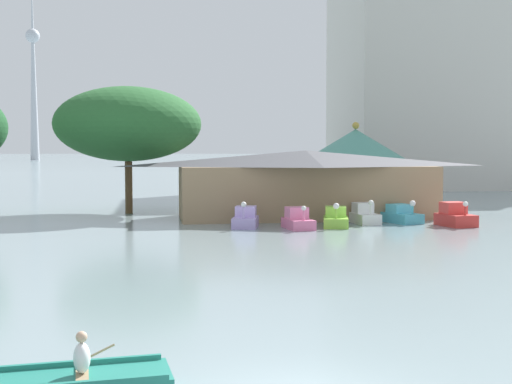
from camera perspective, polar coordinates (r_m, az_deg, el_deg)
The scene contains 11 objects.
pedal_boat_lavender at distance 41.26m, azimuth -0.90°, elevation -2.30°, with size 1.99×2.68×1.66m.
pedal_boat_pink at distance 40.63m, azimuth 3.57°, elevation -2.41°, with size 1.66×2.73×1.47m.
pedal_boat_lime at distance 41.89m, azimuth 6.78°, elevation -2.26°, with size 2.12×3.02×1.57m.
pedal_boat_white at distance 44.08m, azimuth 9.17°, elevation -1.95°, with size 1.50×2.71×1.60m.
pedal_boat_cyan at distance 44.91m, azimuth 12.26°, elevation -1.94°, with size 2.24×2.98×1.54m.
pedal_boat_red at distance 43.79m, azimuth 16.56°, elevation -2.02°, with size 2.04×2.63×1.62m.
boathouse at distance 47.22m, azimuth 4.24°, elevation 0.79°, with size 18.92×7.38×4.72m.
green_roof_pavilion at distance 66.58m, azimuth 8.44°, elevation 2.82°, with size 9.97×9.97×7.52m.
shoreline_tree_mid at distance 51.18m, azimuth -10.82°, elevation 5.68°, with size 10.93×10.93×9.47m.
background_building_block at distance 90.49m, azimuth 16.49°, elevation 9.40°, with size 29.78×17.31×28.34m.
distant_broadcast_tower at distance 354.63m, azimuth -18.40°, elevation 10.50°, with size 6.87×6.87×124.00m.
Camera 1 is at (-2.75, -11.88, 4.71)m, focal length 47.10 mm.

